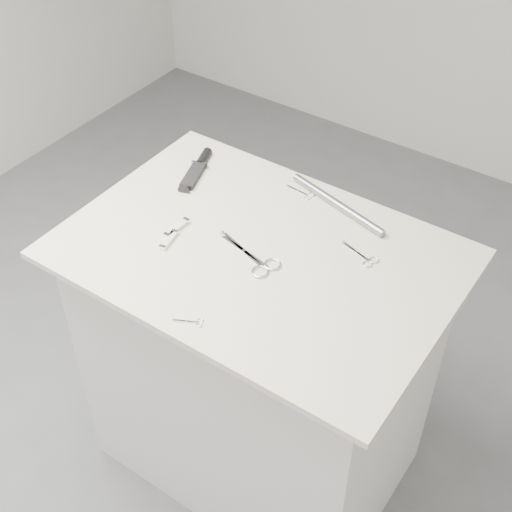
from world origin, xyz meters
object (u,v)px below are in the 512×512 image
Objects in this scene: tiny_scissors at (192,322)px; sheathed_knife at (198,168)px; embroidery_scissors_a at (364,258)px; pocket_knife_b at (169,240)px; metal_rail at (337,204)px; large_shears at (258,262)px; pocket_knife_a at (177,228)px; plinth at (258,368)px; embroidery_scissors_b at (304,193)px.

sheathed_knife is at bearing 100.02° from tiny_scissors.
sheathed_knife reaches higher than embroidery_scissors_a.
metal_rail reaches higher than pocket_knife_b.
large_shears is 0.60× the size of metal_rail.
pocket_knife_b reaches higher than large_shears.
pocket_knife_a is 0.27× the size of metal_rail.
pocket_knife_a reaches higher than embroidery_scissors_a.
plinth is at bearing -75.69° from pocket_knife_b.
metal_rail is at bearing 154.54° from embroidery_scissors_a.
embroidery_scissors_b reaches higher than plinth.
sheathed_knife reaches higher than large_shears.
pocket_knife_b is (0.14, -0.30, -0.00)m from sheathed_knife.
plinth is 0.55m from tiny_scissors.
large_shears is at bearing -85.68° from pocket_knife_b.
metal_rail is (0.06, 0.56, 0.01)m from tiny_scissors.
pocket_knife_a reaches higher than plinth.
pocket_knife_a reaches higher than tiny_scissors.
pocket_knife_a is at bearing -142.38° from embroidery_scissors_a.
sheathed_knife reaches higher than plinth.
embroidery_scissors_b is (-0.27, 0.14, -0.00)m from embroidery_scissors_a.
pocket_knife_b is (-0.18, -0.37, 0.00)m from embroidery_scissors_b.
pocket_knife_b reaches higher than tiny_scissors.
plinth is 7.99× the size of embroidery_scissors_a.
metal_rail reaches higher than embroidery_scissors_a.
large_shears is 0.25m from tiny_scissors.
large_shears is at bearing -139.95° from sheathed_knife.
embroidery_scissors_a is 1.62× the size of tiny_scissors.
tiny_scissors is at bearing -140.72° from pocket_knife_b.
tiny_scissors is 0.21× the size of metal_rail.
embroidery_scissors_b is (-0.03, 0.27, 0.47)m from plinth.
tiny_scissors is 0.78× the size of pocket_knife_a.
metal_rail is (0.29, 0.37, 0.01)m from pocket_knife_b.
embroidery_scissors_a is (0.21, 0.17, -0.00)m from large_shears.
sheathed_knife is 2.47× the size of pocket_knife_b.
tiny_scissors is 0.34m from pocket_knife_a.
metal_rail is at bearing 95.22° from large_shears.
large_shears is (0.02, -0.04, 0.47)m from plinth.
embroidery_scissors_b is at bearing -94.51° from sheathed_knife.
large_shears reaches higher than embroidery_scissors_b.
large_shears is 2.57× the size of pocket_knife_b.
metal_rail is (0.05, 0.31, 0.01)m from large_shears.
tiny_scissors is 0.61m from sheathed_knife.
metal_rail is at bearing 56.99° from tiny_scissors.
sheathed_knife is (-0.35, 0.20, 0.48)m from plinth.
embroidery_scissors_a is at bearing -41.60° from metal_rail.
tiny_scissors is 0.57m from metal_rail.
metal_rail reaches higher than pocket_knife_a.
sheathed_knife is 0.43m from metal_rail.
embroidery_scissors_a is (0.23, 0.13, 0.47)m from plinth.
plinth is 12.92× the size of tiny_scissors.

